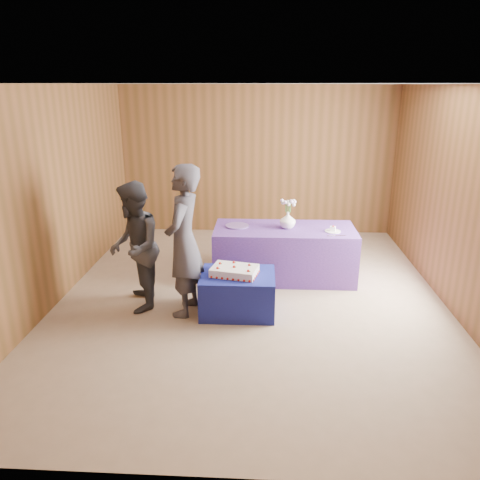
# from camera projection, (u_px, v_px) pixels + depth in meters

# --- Properties ---
(ground) EXTENTS (6.00, 6.00, 0.00)m
(ground) POSITION_uv_depth(u_px,v_px,m) (251.00, 298.00, 6.20)
(ground) COLOR gray
(ground) RESTS_ON ground
(room_shell) EXTENTS (5.04, 6.04, 2.72)m
(room_shell) POSITION_uv_depth(u_px,v_px,m) (252.00, 162.00, 5.63)
(room_shell) COLOR brown
(room_shell) RESTS_ON ground
(cake_table) EXTENTS (0.91, 0.71, 0.50)m
(cake_table) POSITION_uv_depth(u_px,v_px,m) (238.00, 293.00, 5.76)
(cake_table) COLOR navy
(cake_table) RESTS_ON ground
(serving_table) EXTENTS (2.01, 0.91, 0.75)m
(serving_table) POSITION_uv_depth(u_px,v_px,m) (284.00, 253.00, 6.76)
(serving_table) COLOR #67389A
(serving_table) RESTS_ON ground
(sheet_cake) EXTENTS (0.63, 0.49, 0.13)m
(sheet_cake) POSITION_uv_depth(u_px,v_px,m) (234.00, 271.00, 5.66)
(sheet_cake) COLOR white
(sheet_cake) RESTS_ON cake_table
(vase) EXTENTS (0.23, 0.23, 0.23)m
(vase) POSITION_uv_depth(u_px,v_px,m) (288.00, 220.00, 6.61)
(vase) COLOR white
(vase) RESTS_ON serving_table
(flower_spray) EXTENTS (0.22, 0.22, 0.17)m
(flower_spray) POSITION_uv_depth(u_px,v_px,m) (288.00, 202.00, 6.53)
(flower_spray) COLOR #326F2C
(flower_spray) RESTS_ON vase
(platter) EXTENTS (0.34, 0.34, 0.02)m
(platter) POSITION_uv_depth(u_px,v_px,m) (237.00, 226.00, 6.72)
(platter) COLOR #694C98
(platter) RESTS_ON serving_table
(plate) EXTENTS (0.24, 0.24, 0.01)m
(plate) POSITION_uv_depth(u_px,v_px,m) (333.00, 231.00, 6.49)
(plate) COLOR white
(plate) RESTS_ON serving_table
(cake_slice) EXTENTS (0.09, 0.08, 0.09)m
(cake_slice) POSITION_uv_depth(u_px,v_px,m) (333.00, 229.00, 6.47)
(cake_slice) COLOR white
(cake_slice) RESTS_ON plate
(knife) EXTENTS (0.26, 0.05, 0.00)m
(knife) POSITION_uv_depth(u_px,v_px,m) (336.00, 236.00, 6.31)
(knife) COLOR silver
(knife) RESTS_ON serving_table
(guest_left) EXTENTS (0.52, 0.72, 1.84)m
(guest_left) POSITION_uv_depth(u_px,v_px,m) (184.00, 241.00, 5.55)
(guest_left) COLOR #383741
(guest_left) RESTS_ON ground
(guest_right) EXTENTS (0.77, 0.90, 1.61)m
(guest_right) POSITION_uv_depth(u_px,v_px,m) (134.00, 247.00, 5.70)
(guest_right) COLOR #353740
(guest_right) RESTS_ON ground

